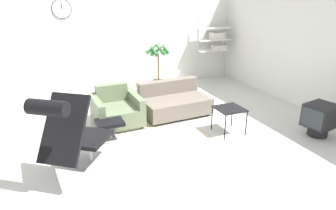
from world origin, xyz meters
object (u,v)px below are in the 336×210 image
(armchair_red, at_px, (117,111))
(crt_television, at_px, (320,118))
(couch_low, at_px, (174,103))
(shelf_unit, at_px, (216,41))
(ottoman, at_px, (110,126))
(lounge_chair, at_px, (71,130))
(potted_plant, at_px, (158,68))
(side_table, at_px, (230,110))

(armchair_red, relative_size, crt_television, 1.55)
(couch_low, bearing_deg, shelf_unit, -140.14)
(shelf_unit, bearing_deg, ottoman, -143.96)
(couch_low, bearing_deg, lounge_chair, 33.74)
(lounge_chair, bearing_deg, shelf_unit, 76.00)
(couch_low, xyz_separation_m, crt_television, (1.90, -1.91, 0.09))
(armchair_red, relative_size, couch_low, 0.66)
(ottoman, relative_size, armchair_red, 0.50)
(couch_low, bearing_deg, potted_plant, -102.65)
(lounge_chair, distance_m, ottoman, 1.22)
(armchair_red, distance_m, crt_television, 3.62)
(lounge_chair, relative_size, shelf_unit, 0.74)
(lounge_chair, relative_size, ottoman, 2.81)
(ottoman, height_order, shelf_unit, shelf_unit)
(lounge_chair, xyz_separation_m, ottoman, (0.67, 0.91, -0.45))
(side_table, distance_m, crt_television, 1.55)
(lounge_chair, xyz_separation_m, side_table, (2.67, 0.37, -0.28))
(lounge_chair, distance_m, shelf_unit, 5.57)
(couch_low, relative_size, side_table, 2.90)
(couch_low, height_order, crt_television, couch_low)
(shelf_unit, bearing_deg, side_table, -117.04)
(ottoman, bearing_deg, crt_television, -20.27)
(ottoman, bearing_deg, side_table, -15.03)
(armchair_red, distance_m, side_table, 2.08)
(lounge_chair, xyz_separation_m, crt_television, (4.04, -0.33, -0.37))
(ottoman, xyz_separation_m, armchair_red, (0.26, 0.61, 0.01))
(lounge_chair, height_order, shelf_unit, shelf_unit)
(crt_television, relative_size, shelf_unit, 0.34)
(ottoman, relative_size, couch_low, 0.33)
(armchair_red, height_order, crt_television, armchair_red)
(lounge_chair, height_order, crt_television, lounge_chair)
(armchair_red, distance_m, shelf_unit, 4.00)
(crt_television, bearing_deg, side_table, 52.07)
(couch_low, distance_m, shelf_unit, 3.03)
(ottoman, height_order, potted_plant, potted_plant)
(armchair_red, relative_size, side_table, 1.90)
(crt_television, bearing_deg, armchair_red, 48.53)
(crt_television, distance_m, shelf_unit, 3.95)
(side_table, bearing_deg, lounge_chair, -172.03)
(armchair_red, relative_size, potted_plant, 0.69)
(ottoman, bearing_deg, lounge_chair, -126.45)
(armchair_red, bearing_deg, ottoman, 65.00)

